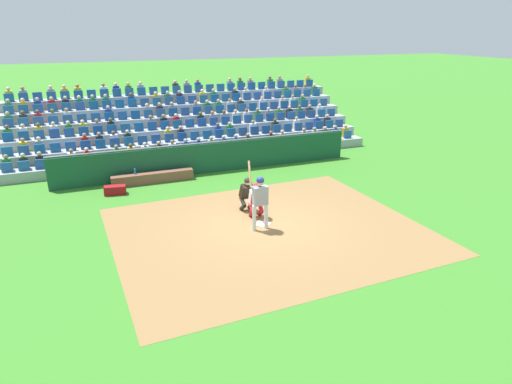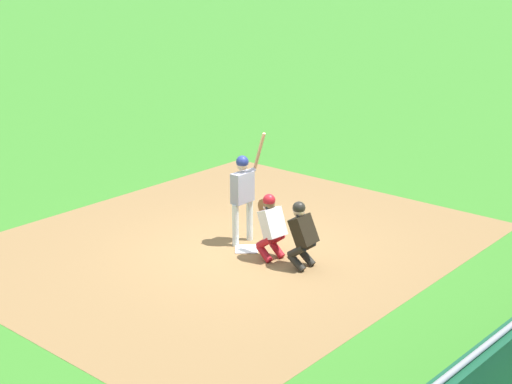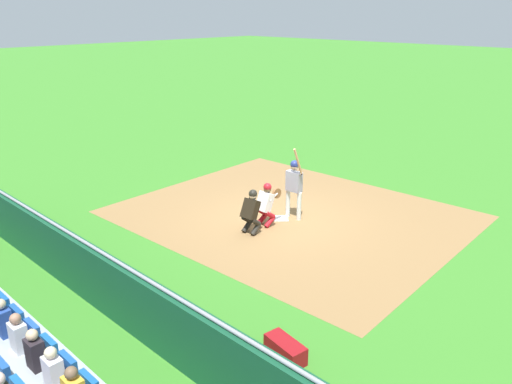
# 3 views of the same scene
# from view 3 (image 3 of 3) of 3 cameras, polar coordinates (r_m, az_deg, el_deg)

# --- Properties ---
(ground_plane) EXTENTS (160.00, 160.00, 0.00)m
(ground_plane) POSITION_cam_3_polar(r_m,az_deg,el_deg) (15.25, 2.80, -3.04)
(ground_plane) COLOR #377C25
(infield_dirt_patch) EXTENTS (10.00, 8.44, 0.01)m
(infield_dirt_patch) POSITION_cam_3_polar(r_m,az_deg,el_deg) (15.61, 4.01, -2.50)
(infield_dirt_patch) COLOR olive
(infield_dirt_patch) RESTS_ON ground_plane
(home_plate_marker) EXTENTS (0.62, 0.62, 0.02)m
(home_plate_marker) POSITION_cam_3_polar(r_m,az_deg,el_deg) (15.25, 2.80, -2.98)
(home_plate_marker) COLOR white
(home_plate_marker) RESTS_ON infield_dirt_patch
(batter_at_plate) EXTENTS (0.61, 0.50, 2.27)m
(batter_at_plate) POSITION_cam_3_polar(r_m,az_deg,el_deg) (14.93, 4.32, 1.07)
(batter_at_plate) COLOR silver
(batter_at_plate) RESTS_ON ground_plane
(catcher_crouching) EXTENTS (0.49, 0.72, 1.30)m
(catcher_crouching) POSITION_cam_3_polar(r_m,az_deg,el_deg) (14.55, 1.20, -1.12)
(catcher_crouching) COLOR red
(catcher_crouching) RESTS_ON ground_plane
(home_plate_umpire) EXTENTS (0.49, 0.49, 1.29)m
(home_plate_umpire) POSITION_cam_3_polar(r_m,az_deg,el_deg) (14.04, -0.53, -2.01)
(home_plate_umpire) COLOR black
(home_plate_umpire) RESTS_ON ground_plane
(dugout_wall) EXTENTS (13.54, 0.24, 1.41)m
(dugout_wall) POSITION_cam_3_polar(r_m,az_deg,el_deg) (11.46, -18.36, -8.52)
(dugout_wall) COLOR #144A2E
(dugout_wall) RESTS_ON ground_plane
(dugout_bench) EXTENTS (3.40, 0.40, 0.44)m
(dugout_bench) POSITION_cam_3_polar(r_m,az_deg,el_deg) (9.97, -7.51, -15.25)
(dugout_bench) COLOR brown
(dugout_bench) RESTS_ON ground_plane
(water_bottle_on_bench) EXTENTS (0.07, 0.07, 0.24)m
(water_bottle_on_bench) POSITION_cam_3_polar(r_m,az_deg,el_deg) (9.28, -5.16, -15.57)
(water_bottle_on_bench) COLOR blue
(water_bottle_on_bench) RESTS_ON dugout_bench
(equipment_duffel_bag) EXTENTS (0.87, 0.49, 0.35)m
(equipment_duffel_bag) POSITION_cam_3_polar(r_m,az_deg,el_deg) (9.54, 3.32, -17.28)
(equipment_duffel_bag) COLOR maroon
(equipment_duffel_bag) RESTS_ON ground_plane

